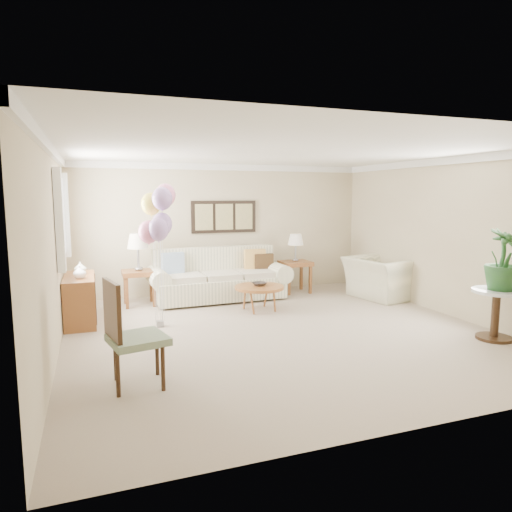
% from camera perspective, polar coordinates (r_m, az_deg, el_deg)
% --- Properties ---
extents(ground_plane, '(6.00, 6.00, 0.00)m').
position_cam_1_polar(ground_plane, '(6.79, 3.03, -9.39)').
color(ground_plane, tan).
extents(room_shell, '(6.04, 6.04, 2.60)m').
position_cam_1_polar(room_shell, '(6.55, 1.92, 4.47)').
color(room_shell, beige).
rests_on(room_shell, ground).
extents(wall_art_triptych, '(1.35, 0.06, 0.65)m').
position_cam_1_polar(wall_art_triptych, '(9.31, -4.01, 4.91)').
color(wall_art_triptych, black).
rests_on(wall_art_triptych, ground).
extents(sofa, '(2.68, 1.05, 0.98)m').
position_cam_1_polar(sofa, '(8.76, -4.69, -2.93)').
color(sofa, '#F0EABF').
rests_on(sofa, ground).
extents(end_table_left, '(0.59, 0.53, 0.64)m').
position_cam_1_polar(end_table_left, '(8.50, -14.42, -2.45)').
color(end_table_left, brown).
rests_on(end_table_left, ground).
extents(end_table_right, '(0.59, 0.54, 0.65)m').
position_cam_1_polar(end_table_right, '(9.36, 4.95, -1.29)').
color(end_table_right, brown).
rests_on(end_table_right, ground).
extents(lamp_left, '(0.38, 0.38, 0.67)m').
position_cam_1_polar(lamp_left, '(8.41, -14.56, 1.67)').
color(lamp_left, gray).
rests_on(lamp_left, end_table_left).
extents(lamp_right, '(0.32, 0.32, 0.56)m').
position_cam_1_polar(lamp_right, '(9.30, 4.98, 1.95)').
color(lamp_right, gray).
rests_on(lamp_right, end_table_right).
extents(coffee_table, '(0.85, 0.85, 0.43)m').
position_cam_1_polar(coffee_table, '(7.88, 0.42, -4.01)').
color(coffee_table, '#9C5C26').
rests_on(coffee_table, ground).
extents(decor_bowl, '(0.30, 0.30, 0.06)m').
position_cam_1_polar(decor_bowl, '(7.90, 0.44, -3.52)').
color(decor_bowl, '#292320').
rests_on(decor_bowl, coffee_table).
extents(armchair, '(1.25, 1.38, 0.78)m').
position_cam_1_polar(armchair, '(9.19, 15.35, -2.64)').
color(armchair, '#F0EABF').
rests_on(armchair, ground).
extents(side_table, '(0.65, 0.65, 0.70)m').
position_cam_1_polar(side_table, '(7.10, 27.83, -5.11)').
color(side_table, silver).
rests_on(side_table, ground).
extents(potted_plant, '(0.59, 0.59, 0.83)m').
position_cam_1_polar(potted_plant, '(7.00, 28.47, -0.42)').
color(potted_plant, '#244A29').
rests_on(potted_plant, side_table).
extents(accent_chair, '(0.66, 0.66, 1.13)m').
position_cam_1_polar(accent_chair, '(4.94, -15.57, -9.12)').
color(accent_chair, gray).
rests_on(accent_chair, ground).
extents(credenza, '(0.46, 1.20, 0.74)m').
position_cam_1_polar(credenza, '(7.66, -21.13, -5.08)').
color(credenza, brown).
rests_on(credenza, ground).
extents(vase_white, '(0.22, 0.22, 0.19)m').
position_cam_1_polar(vase_white, '(7.36, -21.19, -1.89)').
color(vase_white, white).
rests_on(vase_white, credenza).
extents(vase_sage, '(0.21, 0.21, 0.20)m').
position_cam_1_polar(vase_sage, '(7.78, -21.12, -1.39)').
color(vase_sage, beige).
rests_on(vase_sage, credenza).
extents(balloon_cluster, '(0.58, 0.61, 2.16)m').
position_cam_1_polar(balloon_cluster, '(6.89, -12.15, 5.10)').
color(balloon_cluster, gray).
rests_on(balloon_cluster, ground).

